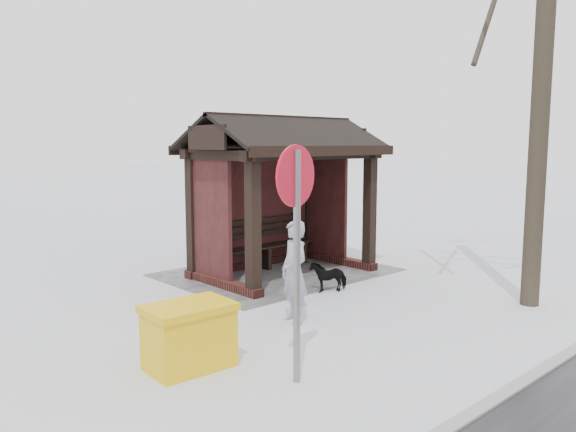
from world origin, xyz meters
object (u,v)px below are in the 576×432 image
object	(u,v)px
grit_bin	(189,336)
dog	(328,276)
road_sign	(296,215)
bus_shelter	(279,164)
pedestrian	(294,272)

from	to	relation	value
grit_bin	dog	bearing A→B (deg)	-157.98
grit_bin	road_sign	size ratio (longest dim) A/B	0.40
grit_bin	road_sign	world-z (taller)	road_sign
grit_bin	bus_shelter	bearing A→B (deg)	-140.76
grit_bin	road_sign	bearing A→B (deg)	123.68
bus_shelter	grit_bin	size ratio (longest dim) A/B	3.56
bus_shelter	dog	size ratio (longest dim) A/B	5.80
grit_bin	pedestrian	bearing A→B (deg)	-165.73
bus_shelter	pedestrian	world-z (taller)	bus_shelter
pedestrian	bus_shelter	bearing A→B (deg)	156.68
dog	road_sign	size ratio (longest dim) A/B	0.24
pedestrian	grit_bin	bearing A→B (deg)	-64.61
bus_shelter	road_sign	bearing A→B (deg)	50.55
bus_shelter	road_sign	world-z (taller)	bus_shelter
grit_bin	road_sign	xyz separation A→B (m)	(-0.65, 1.09, 1.44)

